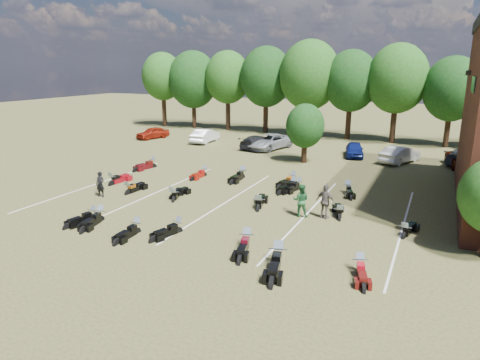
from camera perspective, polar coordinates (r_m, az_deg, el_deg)
The scene contains 36 objects.
ground at distance 21.93m, azimuth 1.53°, elevation -6.24°, with size 160.00×160.00×0.00m, color brown.
car_0 at distance 48.93m, azimuth -11.57°, elevation 6.18°, with size 1.53×3.80×1.29m, color maroon.
car_1 at distance 45.66m, azimuth -4.67°, elevation 5.92°, with size 1.54×4.41×1.45m, color silver.
car_2 at distance 41.89m, azimuth 3.89°, elevation 5.12°, with size 2.45×5.32×1.48m, color gray.
car_3 at distance 42.22m, azimuth 2.37°, elevation 5.10°, with size 1.82×4.48×1.30m, color black.
car_4 at distance 39.73m, azimuth 15.02°, elevation 3.94°, with size 1.51×3.75×1.28m, color navy.
car_5 at distance 38.30m, azimuth 20.55°, elevation 3.21°, with size 1.51×4.34×1.43m, color #BABAB5.
car_6 at distance 38.54m, azimuth 27.68°, elevation 2.39°, with size 2.13×4.62×1.28m, color #4F1204.
car_7 at distance 39.78m, azimuth 28.02°, elevation 2.80°, with size 2.00×4.92×1.43m, color #37383C.
person_black at distance 27.92m, azimuth -18.13°, elevation -0.55°, with size 0.59×0.38×1.61m, color black.
person_green at distance 23.34m, azimuth 8.12°, elevation -2.69°, with size 0.88×0.69×1.81m, color #225B2E.
person_grey at distance 23.23m, azimuth 11.34°, elevation -2.83°, with size 1.10×0.46×1.88m, color #534C47.
motorcycle_0 at distance 23.79m, azimuth -18.11°, elevation -5.27°, with size 0.69×2.18×1.21m, color black, non-canonical shape.
motorcycle_1 at distance 24.07m, azimuth -19.06°, elevation -5.12°, with size 0.65×2.03×1.13m, color black, non-canonical shape.
motorcycle_2 at distance 21.39m, azimuth -8.31°, elevation -6.96°, with size 0.65×2.05×1.14m, color black, non-canonical shape.
motorcycle_3 at distance 21.69m, azimuth -13.63°, elevation -6.93°, with size 0.65×2.03×1.13m, color black, non-canonical shape.
motorcycle_4 at distance 18.09m, azimuth 5.04°, elevation -11.14°, with size 0.80×2.51×1.40m, color black, non-canonical shape.
motorcycle_5 at distance 19.60m, azimuth 0.88°, elevation -8.93°, with size 0.72×2.25×1.26m, color black, non-canonical shape.
motorcycle_6 at distance 18.04m, azimuth 15.61°, elevation -11.75°, with size 0.64×2.02×1.12m, color #4D0D0B, non-canonical shape.
motorcycle_7 at distance 30.62m, azimuth -16.66°, elevation -0.65°, with size 0.72×2.27×1.26m, color maroon, non-canonical shape.
motorcycle_8 at distance 28.20m, azimuth -14.65°, elevation -1.83°, with size 0.69×2.16×1.21m, color black, non-canonical shape.
motorcycle_9 at distance 26.76m, azimuth -8.98°, elevation -2.43°, with size 0.64×2.00×1.11m, color black, non-canonical shape.
motorcycle_10 at distance 26.23m, azimuth -8.80°, elevation -2.79°, with size 0.67×2.10×1.17m, color black, non-canonical shape.
motorcycle_11 at distance 24.35m, azimuth 2.45°, elevation -4.04°, with size 0.75×2.36×1.32m, color black, non-canonical shape.
motorcycle_12 at distance 23.53m, azimuth 13.08°, elevation -5.13°, with size 0.68×2.12×1.18m, color black, non-canonical shape.
motorcycle_13 at distance 22.05m, azimuth 21.03°, elevation -7.18°, with size 0.64×2.00×1.11m, color black, non-canonical shape.
motorcycle_14 at distance 35.03m, azimuth -11.53°, elevation 1.63°, with size 0.75×2.34×1.31m, color #40090C, non-canonical shape.
motorcycle_15 at distance 31.79m, azimuth -4.81°, elevation 0.52°, with size 0.64×1.99×1.11m, color maroon, non-canonical shape.
motorcycle_16 at distance 31.00m, azimuth 0.29°, elevation 0.19°, with size 0.74×2.33×1.30m, color black, non-canonical shape.
motorcycle_17 at distance 29.83m, azimuth 7.00°, elevation -0.53°, with size 0.70×2.20×1.23m, color black, non-canonical shape.
motorcycle_18 at distance 28.58m, azimuth 7.76°, elevation -1.25°, with size 0.64×2.00×1.11m, color black, non-canonical shape.
motorcycle_19 at distance 28.52m, azimuth 7.04°, elevation -1.26°, with size 0.68×2.14×1.19m, color black, non-canonical shape.
motorcycle_20 at distance 28.45m, azimuth 14.14°, elevation -1.66°, with size 0.65×2.04×1.14m, color black, non-canonical shape.
tree_line at distance 48.62m, azimuth 14.72°, elevation 12.66°, with size 56.00×6.00×9.79m.
young_tree_midfield at distance 36.03m, azimuth 8.67°, elevation 7.14°, with size 3.20×3.20×4.70m.
parking_lines at distance 25.69m, azimuth -1.90°, elevation -2.98°, with size 20.10×14.00×0.01m.
Camera 1 is at (8.19, -18.71, 7.98)m, focal length 32.00 mm.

